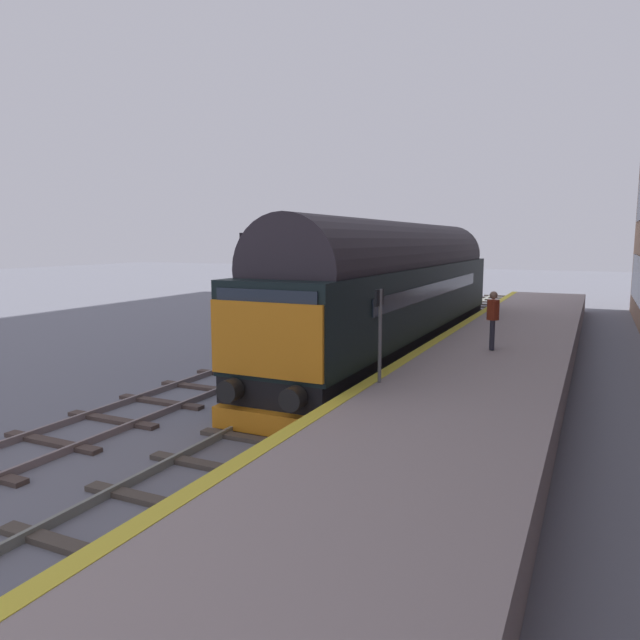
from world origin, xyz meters
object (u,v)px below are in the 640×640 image
at_px(signal_post_far, 246,274).
at_px(platform_number_sign, 380,321).
at_px(waiting_passenger, 493,315).
at_px(diesel_locomotive, 397,287).

xyz_separation_m(signal_post_far, platform_number_sign, (7.45, -6.43, -0.49)).
height_order(signal_post_far, waiting_passenger, signal_post_far).
bearing_deg(waiting_passenger, signal_post_far, 68.43).
relative_size(diesel_locomotive, waiting_passenger, 10.88).
bearing_deg(signal_post_far, diesel_locomotive, 8.16).
distance_m(signal_post_far, platform_number_sign, 9.85).
relative_size(platform_number_sign, waiting_passenger, 1.23).
bearing_deg(signal_post_far, platform_number_sign, -40.76).
xyz_separation_m(diesel_locomotive, waiting_passenger, (3.54, -2.24, -0.49)).
distance_m(diesel_locomotive, waiting_passenger, 4.21).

